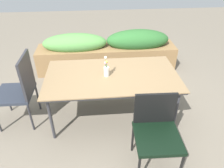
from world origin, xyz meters
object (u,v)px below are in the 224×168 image
Objects in this scene: flower_vase at (107,69)px; planter_box at (107,51)px; chair_end_left at (20,88)px; chair_near_right at (156,129)px; dining_table at (112,77)px.

planter_box is at bearing 85.75° from flower_vase.
chair_end_left is 1.18× the size of chair_near_right.
chair_end_left reaches higher than chair_near_right.
planter_box is at bearing -78.97° from chair_near_right.
chair_near_right is 3.02× the size of flower_vase.
dining_table is 1.25m from chair_end_left.
dining_table is 1.74× the size of chair_end_left.
chair_near_right reaches higher than planter_box.
chair_end_left is 1.93m from planter_box.
dining_table is 6.21× the size of flower_vase.
flower_vase is (-0.48, 0.84, 0.29)m from chair_near_right.
dining_table is 0.66× the size of planter_box.
flower_vase is at bearing -89.76° from chair_end_left.
planter_box is at bearing -41.12° from chair_end_left.
flower_vase is (-0.07, -0.01, 0.14)m from dining_table.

